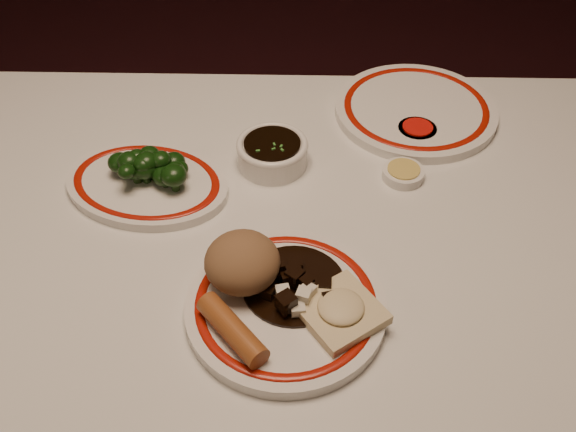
# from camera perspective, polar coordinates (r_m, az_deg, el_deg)

# --- Properties ---
(dining_table) EXTENTS (1.20, 0.90, 0.75)m
(dining_table) POSITION_cam_1_polar(r_m,az_deg,el_deg) (0.95, -3.24, -6.97)
(dining_table) COLOR white
(dining_table) RESTS_ON ground
(main_plate) EXTENTS (0.32, 0.32, 0.02)m
(main_plate) POSITION_cam_1_polar(r_m,az_deg,el_deg) (0.81, -0.19, -7.99)
(main_plate) COLOR white
(main_plate) RESTS_ON dining_table
(rice_mound) EXTENTS (0.10, 0.10, 0.07)m
(rice_mound) POSITION_cam_1_polar(r_m,az_deg,el_deg) (0.80, -4.09, -4.12)
(rice_mound) COLOR brown
(rice_mound) RESTS_ON main_plate
(spring_roll) EXTENTS (0.09, 0.10, 0.03)m
(spring_roll) POSITION_cam_1_polar(r_m,az_deg,el_deg) (0.76, -4.98, -10.01)
(spring_roll) COLOR #975325
(spring_roll) RESTS_ON main_plate
(fried_wonton) EXTENTS (0.12, 0.12, 0.03)m
(fried_wonton) POSITION_cam_1_polar(r_m,az_deg,el_deg) (0.78, 4.69, -8.35)
(fried_wonton) COLOR beige
(fried_wonton) RESTS_ON main_plate
(stirfry_heap) EXTENTS (0.13, 0.13, 0.03)m
(stirfry_heap) POSITION_cam_1_polar(r_m,az_deg,el_deg) (0.81, 0.36, -6.04)
(stirfry_heap) COLOR black
(stirfry_heap) RESTS_ON main_plate
(broccoli_plate) EXTENTS (0.29, 0.27, 0.02)m
(broccoli_plate) POSITION_cam_1_polar(r_m,az_deg,el_deg) (0.99, -12.43, 2.82)
(broccoli_plate) COLOR white
(broccoli_plate) RESTS_ON dining_table
(broccoli_pile) EXTENTS (0.12, 0.08, 0.05)m
(broccoli_pile) POSITION_cam_1_polar(r_m,az_deg,el_deg) (0.97, -12.19, 4.33)
(broccoli_pile) COLOR #23471C
(broccoli_pile) RESTS_ON broccoli_plate
(soy_bowl) EXTENTS (0.11, 0.11, 0.04)m
(soy_bowl) POSITION_cam_1_polar(r_m,az_deg,el_deg) (1.00, -1.40, 5.56)
(soy_bowl) COLOR white
(soy_bowl) RESTS_ON dining_table
(sweet_sour_dish) EXTENTS (0.06, 0.06, 0.02)m
(sweet_sour_dish) POSITION_cam_1_polar(r_m,az_deg,el_deg) (1.09, 11.39, 7.39)
(sweet_sour_dish) COLOR white
(sweet_sour_dish) RESTS_ON dining_table
(mustard_dish) EXTENTS (0.06, 0.06, 0.02)m
(mustard_dish) POSITION_cam_1_polar(r_m,az_deg,el_deg) (1.00, 10.20, 3.76)
(mustard_dish) COLOR white
(mustard_dish) RESTS_ON dining_table
(far_plate) EXTENTS (0.36, 0.36, 0.02)m
(far_plate) POSITION_cam_1_polar(r_m,az_deg,el_deg) (1.14, 11.27, 9.25)
(far_plate) COLOR white
(far_plate) RESTS_ON dining_table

